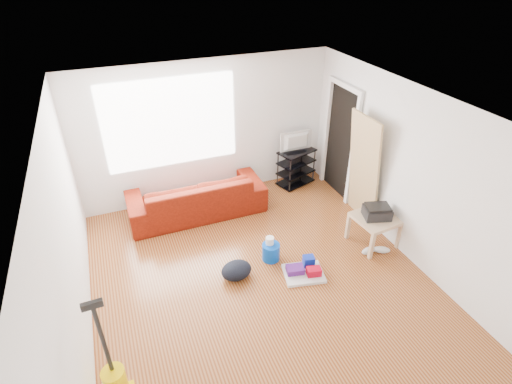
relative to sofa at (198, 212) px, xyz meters
name	(u,v)px	position (x,y,z in m)	size (l,w,h in m)	color
room	(261,199)	(0.47, -1.80, 1.25)	(4.51, 5.01, 2.51)	maroon
sofa	(198,212)	(0.00, 0.00, 0.00)	(2.32, 0.91, 0.68)	#430C04
tv_stand	(296,167)	(2.05, 0.27, 0.36)	(0.79, 0.60, 0.70)	black
tv	(297,142)	(2.05, 0.27, 0.89)	(0.64, 0.08, 0.37)	black
side_table	(375,221)	(2.35, -1.84, 0.42)	(0.66, 0.66, 0.50)	tan
printer	(377,212)	(2.35, -1.84, 0.59)	(0.46, 0.40, 0.20)	black
bucket	(271,259)	(0.71, -1.61, 0.00)	(0.27, 0.27, 0.27)	#0442B8
toilet_paper	(270,248)	(0.70, -1.57, 0.19)	(0.12, 0.12, 0.11)	white
cleaning_tray	(304,270)	(1.03, -2.08, 0.06)	(0.64, 0.55, 0.20)	silver
backpack	(237,277)	(0.10, -1.78, 0.00)	(0.44, 0.35, 0.24)	black
sneakers	(375,250)	(2.25, -2.07, 0.05)	(0.47, 0.24, 0.11)	silver
door_panel	(356,217)	(2.53, -1.15, 0.00)	(0.04, 0.75, 1.87)	tan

